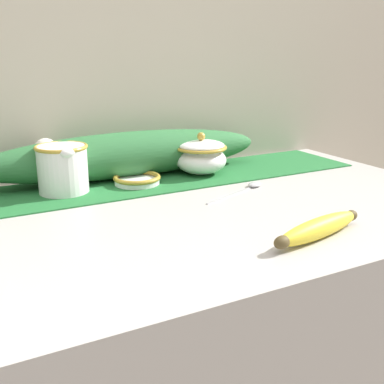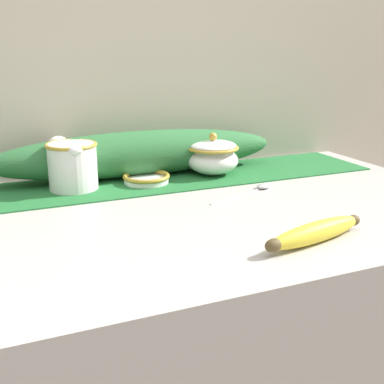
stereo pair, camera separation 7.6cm
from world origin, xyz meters
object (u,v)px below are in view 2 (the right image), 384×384
object	(u,v)px
cream_pitcher	(72,164)
small_dish	(146,178)
sugar_bowl	(213,156)
banana	(316,232)
spoon	(259,188)

from	to	relation	value
cream_pitcher	small_dish	world-z (taller)	cream_pitcher
sugar_bowl	small_dish	bearing A→B (deg)	-175.33
banana	spoon	bearing A→B (deg)	76.49
sugar_bowl	banana	distance (m)	0.46
cream_pitcher	banana	distance (m)	0.55
cream_pitcher	spoon	size ratio (longest dim) A/B	0.71
small_dish	spoon	distance (m)	0.26
sugar_bowl	small_dish	size ratio (longest dim) A/B	1.17
banana	cream_pitcher	bearing A→B (deg)	123.96
sugar_bowl	banana	xyz separation A→B (m)	(-0.03, -0.45, -0.03)
sugar_bowl	spoon	distance (m)	0.17
spoon	cream_pitcher	bearing A→B (deg)	135.84
small_dish	banana	world-z (taller)	banana
small_dish	cream_pitcher	bearing A→B (deg)	174.59
cream_pitcher	banana	bearing A→B (deg)	-56.04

